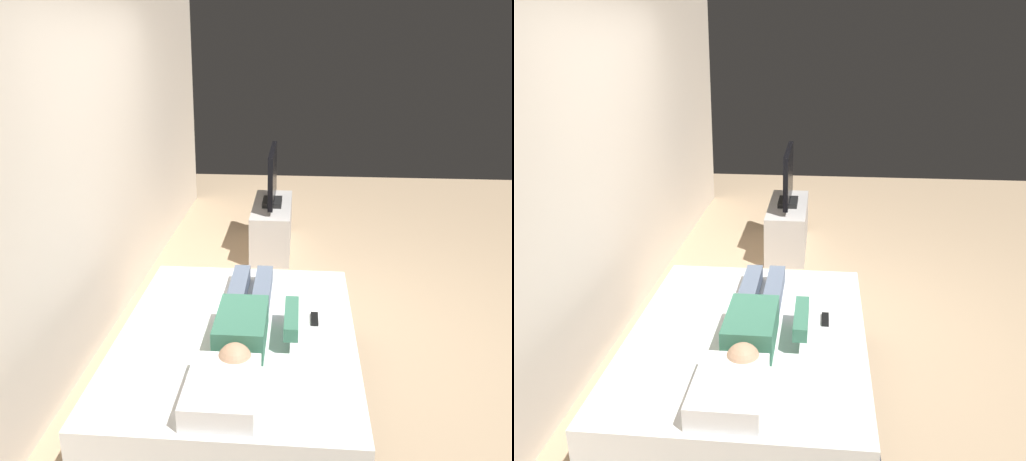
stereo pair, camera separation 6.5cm
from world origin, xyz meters
TOP-DOWN VIEW (x-y plane):
  - ground_plane at (0.00, 0.00)m, footprint 10.00×10.00m
  - back_wall at (0.40, 1.56)m, footprint 6.40×0.10m
  - bed at (-0.96, 0.40)m, footprint 1.93×1.46m
  - pillow at (-1.60, 0.40)m, footprint 0.48×0.34m
  - person at (-0.93, 0.35)m, footprint 1.26×0.46m
  - remote at (-0.78, -0.05)m, footprint 0.15×0.04m
  - tv_stand at (1.76, 0.34)m, footprint 1.10×0.40m
  - tv at (1.76, 0.34)m, footprint 0.88×0.20m

SIDE VIEW (x-z plane):
  - ground_plane at x=0.00m, z-range 0.00..0.00m
  - tv_stand at x=1.76m, z-range 0.00..0.50m
  - bed at x=-0.96m, z-range -0.01..0.53m
  - remote at x=-0.78m, z-range 0.54..0.56m
  - pillow at x=-1.60m, z-range 0.54..0.66m
  - person at x=-0.93m, z-range 0.53..0.71m
  - tv at x=1.76m, z-range 0.49..1.08m
  - back_wall at x=0.40m, z-range 0.00..2.80m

